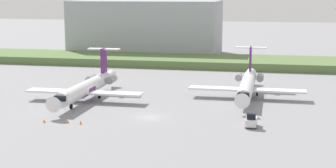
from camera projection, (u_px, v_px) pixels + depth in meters
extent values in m
plane|color=gray|center=(182.00, 86.00, 115.39)|extent=(500.00, 500.00, 0.00)
cube|color=#597542|center=(203.00, 61.00, 147.46)|extent=(320.00, 20.00, 2.18)
cylinder|color=white|center=(86.00, 88.00, 99.33)|extent=(2.70, 24.00, 2.70)
cone|color=white|center=(57.00, 103.00, 86.33)|extent=(2.70, 3.00, 2.70)
cone|color=white|center=(109.00, 76.00, 112.82)|extent=(2.30, 4.00, 2.29)
cube|color=black|center=(61.00, 98.00, 88.08)|extent=(2.02, 1.80, 0.90)
cylinder|color=#591E66|center=(86.00, 89.00, 99.36)|extent=(2.76, 3.60, 2.76)
cube|color=white|center=(55.00, 91.00, 99.67)|extent=(11.00, 3.20, 0.36)
cube|color=white|center=(113.00, 93.00, 97.29)|extent=(11.00, 3.20, 0.36)
cube|color=#591E66|center=(104.00, 60.00, 109.23)|extent=(0.36, 3.20, 5.20)
cube|color=white|center=(104.00, 49.00, 109.09)|extent=(6.80, 1.80, 0.24)
cylinder|color=gray|center=(91.00, 79.00, 108.61)|extent=(1.50, 3.40, 1.50)
cylinder|color=gray|center=(112.00, 80.00, 107.71)|extent=(1.50, 3.40, 1.50)
cylinder|color=gray|center=(71.00, 104.00, 92.42)|extent=(0.20, 0.20, 0.65)
cylinder|color=black|center=(71.00, 107.00, 92.52)|extent=(0.30, 0.90, 0.90)
cylinder|color=black|center=(81.00, 95.00, 102.38)|extent=(0.35, 0.90, 0.90)
cylinder|color=black|center=(99.00, 96.00, 101.62)|extent=(0.35, 0.90, 0.90)
cylinder|color=white|center=(247.00, 86.00, 102.00)|extent=(2.70, 24.00, 2.70)
cone|color=white|center=(243.00, 99.00, 88.99)|extent=(2.70, 3.00, 2.70)
cone|color=white|center=(251.00, 75.00, 115.48)|extent=(2.30, 4.00, 2.29)
cube|color=black|center=(243.00, 95.00, 90.74)|extent=(2.02, 1.80, 0.90)
cylinder|color=#591E66|center=(247.00, 86.00, 102.02)|extent=(2.76, 3.60, 2.76)
cube|color=white|center=(217.00, 88.00, 102.33)|extent=(11.00, 3.20, 0.36)
cube|color=white|center=(277.00, 91.00, 99.95)|extent=(11.00, 3.20, 0.36)
cube|color=#591E66|center=(251.00, 59.00, 111.89)|extent=(0.36, 3.20, 5.20)
cube|color=white|center=(251.00, 48.00, 111.75)|extent=(6.80, 1.80, 0.24)
cylinder|color=gray|center=(239.00, 77.00, 111.28)|extent=(1.50, 3.40, 1.50)
cylinder|color=gray|center=(260.00, 77.00, 110.37)|extent=(1.50, 3.40, 1.50)
cylinder|color=gray|center=(245.00, 100.00, 95.09)|extent=(0.20, 0.20, 0.65)
cylinder|color=black|center=(245.00, 103.00, 95.19)|extent=(0.30, 0.90, 0.90)
cylinder|color=black|center=(238.00, 93.00, 105.05)|extent=(0.35, 0.90, 0.90)
cylinder|color=black|center=(257.00, 94.00, 104.28)|extent=(0.35, 0.90, 0.90)
cube|color=#9EA3AD|center=(147.00, 28.00, 170.88)|extent=(47.38, 25.81, 17.78)
cube|color=silver|center=(251.00, 122.00, 80.23)|extent=(1.70, 3.20, 1.10)
cube|color=black|center=(251.00, 116.00, 79.51)|extent=(1.36, 1.10, 0.90)
cylinder|color=black|center=(246.00, 126.00, 79.56)|extent=(0.22, 0.60, 0.60)
cylinder|color=black|center=(256.00, 127.00, 79.25)|extent=(0.22, 0.60, 0.60)
cylinder|color=black|center=(247.00, 123.00, 81.41)|extent=(0.22, 0.60, 0.60)
cylinder|color=black|center=(256.00, 124.00, 81.10)|extent=(0.22, 0.60, 0.60)
cone|color=orange|center=(44.00, 121.00, 83.04)|extent=(0.44, 0.44, 0.55)
cone|color=orange|center=(68.00, 121.00, 82.71)|extent=(0.44, 0.44, 0.55)
cone|color=orange|center=(81.00, 122.00, 82.04)|extent=(0.44, 0.44, 0.55)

